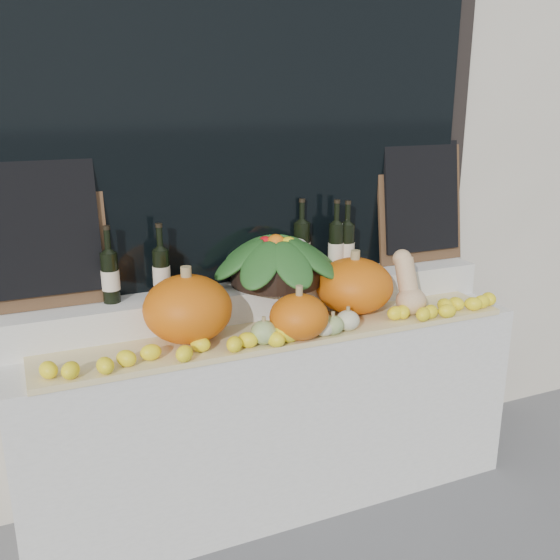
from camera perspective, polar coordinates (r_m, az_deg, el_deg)
The scene contains 18 objects.
storefront_facade at distance 3.33m, azimuth -5.95°, elevation 22.78°, with size 7.00×0.94×4.50m.
display_sill at distance 3.01m, azimuth -0.58°, elevation -12.10°, with size 2.30×0.55×0.88m, color silver.
rear_tier at distance 2.93m, azimuth -1.76°, elevation -1.83°, with size 2.30×0.25×0.16m, color silver.
straw_bedding at distance 2.71m, azimuth 0.42°, elevation -4.88°, with size 2.10×0.32×0.03m, color tan.
pumpkin_left at distance 2.58m, azimuth -8.44°, elevation -2.61°, with size 0.37×0.37×0.28m, color #D5600B.
pumpkin_right at distance 2.91m, azimuth 6.80°, elevation -0.51°, with size 0.36×0.36×0.26m, color #D5600B.
pumpkin_center at distance 2.60m, azimuth 1.75°, elevation -3.37°, with size 0.25×0.25×0.19m, color #D5600B.
butternut_squash at distance 2.95m, azimuth 11.65°, elevation -0.63°, with size 0.14×0.21×0.29m.
decorative_gourds at distance 2.61m, azimuth 2.16°, elevation -4.24°, with size 0.50×0.14×0.16m.
lemon_heap at distance 2.60m, azimuth 1.41°, elevation -4.80°, with size 2.20×0.16×0.06m, color yellow, non-canonical shape.
produce_bowl at distance 2.89m, azimuth -0.37°, elevation 1.95°, with size 0.65×0.65×0.24m.
wine_bottle_far_left at distance 2.71m, azimuth -15.26°, elevation 0.32°, with size 0.08×0.08×0.33m.
wine_bottle_near_left at distance 2.74m, azimuth -10.79°, elevation 0.72°, with size 0.08×0.08×0.32m.
wine_bottle_tall at distance 3.02m, azimuth 1.99°, elevation 2.95°, with size 0.08×0.08×0.37m.
wine_bottle_near_right at distance 3.02m, azimuth 5.13°, elevation 2.91°, with size 0.08×0.08×0.37m.
wine_bottle_far_right at distance 3.06m, azimuth 6.11°, elevation 2.94°, with size 0.08×0.08×0.36m.
chalkboard_left at distance 2.70m, azimuth -20.88°, elevation 4.28°, with size 0.50×0.12×0.62m.
chalkboard_right at distance 3.32m, azimuth 12.75°, elevation 7.16°, with size 0.50×0.12×0.62m.
Camera 1 is at (-1.03, -0.90, 1.90)m, focal length 40.00 mm.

